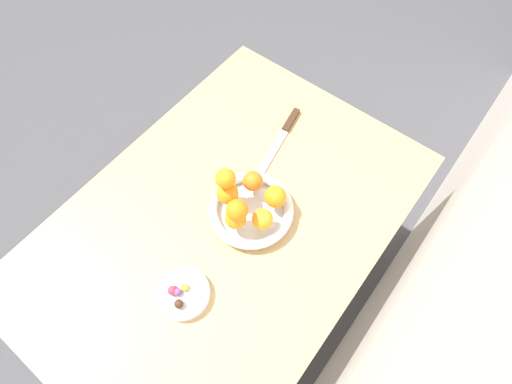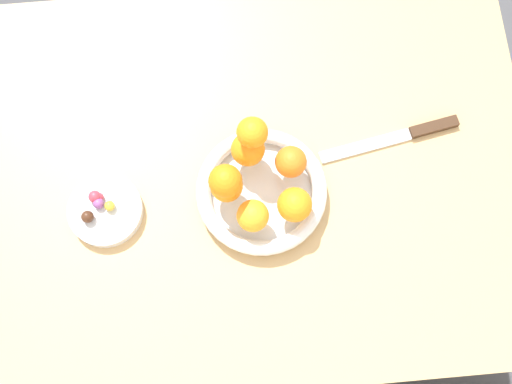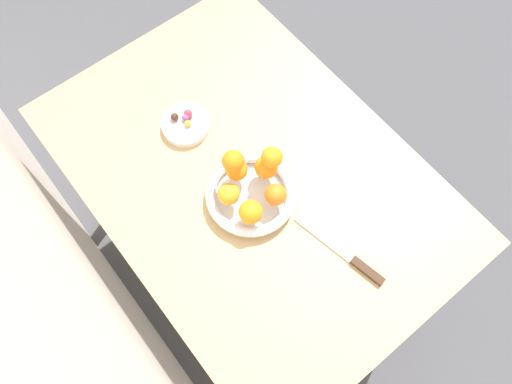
# 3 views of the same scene
# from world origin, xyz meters

# --- Properties ---
(ground_plane) EXTENTS (6.00, 6.00, 0.00)m
(ground_plane) POSITION_xyz_m (0.00, 0.00, 0.00)
(ground_plane) COLOR #4C4C51
(dining_table) EXTENTS (1.10, 0.76, 0.74)m
(dining_table) POSITION_xyz_m (0.00, 0.00, 0.65)
(dining_table) COLOR tan
(dining_table) RESTS_ON ground_plane
(fruit_bowl) EXTENTS (0.23, 0.23, 0.04)m
(fruit_bowl) POSITION_xyz_m (-0.06, 0.04, 0.76)
(fruit_bowl) COLOR silver
(fruit_bowl) RESTS_ON dining_table
(candy_dish) EXTENTS (0.13, 0.13, 0.02)m
(candy_dish) POSITION_xyz_m (0.21, 0.05, 0.75)
(candy_dish) COLOR silver
(candy_dish) RESTS_ON dining_table
(orange_0) EXTENTS (0.05, 0.05, 0.05)m
(orange_0) POSITION_xyz_m (-0.11, 0.01, 0.81)
(orange_0) COLOR orange
(orange_0) RESTS_ON fruit_bowl
(orange_1) EXTENTS (0.06, 0.06, 0.06)m
(orange_1) POSITION_xyz_m (-0.04, -0.02, 0.81)
(orange_1) COLOR orange
(orange_1) RESTS_ON fruit_bowl
(orange_2) EXTENTS (0.06, 0.06, 0.06)m
(orange_2) POSITION_xyz_m (-0.00, 0.04, 0.81)
(orange_2) COLOR orange
(orange_2) RESTS_ON fruit_bowl
(orange_3) EXTENTS (0.05, 0.05, 0.05)m
(orange_3) POSITION_xyz_m (-0.04, 0.10, 0.81)
(orange_3) COLOR orange
(orange_3) RESTS_ON fruit_bowl
(orange_4) EXTENTS (0.06, 0.06, 0.06)m
(orange_4) POSITION_xyz_m (-0.11, 0.08, 0.81)
(orange_4) COLOR orange
(orange_4) RESTS_ON fruit_bowl
(orange_5) EXTENTS (0.05, 0.05, 0.05)m
(orange_5) POSITION_xyz_m (-0.00, 0.05, 0.86)
(orange_5) COLOR orange
(orange_5) RESTS_ON orange_2
(orange_6) EXTENTS (0.05, 0.05, 0.05)m
(orange_6) POSITION_xyz_m (-0.05, -0.03, 0.86)
(orange_6) COLOR orange
(orange_6) RESTS_ON orange_1
(candy_ball_0) EXTENTS (0.02, 0.02, 0.02)m
(candy_ball_0) POSITION_xyz_m (0.22, 0.03, 0.77)
(candy_ball_0) COLOR #C6384C
(candy_ball_0) RESTS_ON candy_dish
(candy_ball_1) EXTENTS (0.02, 0.02, 0.02)m
(candy_ball_1) POSITION_xyz_m (0.23, 0.03, 0.77)
(candy_ball_1) COLOR #C6384C
(candy_ball_1) RESTS_ON candy_dish
(candy_ball_2) EXTENTS (0.02, 0.02, 0.02)m
(candy_ball_2) POSITION_xyz_m (0.22, 0.04, 0.77)
(candy_ball_2) COLOR #8C4C99
(candy_ball_2) RESTS_ON candy_dish
(candy_ball_3) EXTENTS (0.02, 0.02, 0.02)m
(candy_ball_3) POSITION_xyz_m (0.20, 0.05, 0.77)
(candy_ball_3) COLOR gold
(candy_ball_3) RESTS_ON candy_dish
(candy_ball_4) EXTENTS (0.02, 0.02, 0.02)m
(candy_ball_4) POSITION_xyz_m (0.24, 0.06, 0.77)
(candy_ball_4) COLOR #472819
(candy_ball_4) RESTS_ON candy_dish
(knife) EXTENTS (0.26, 0.07, 0.01)m
(knife) POSITION_xyz_m (-0.32, -0.04, 0.75)
(knife) COLOR #3F2819
(knife) RESTS_ON dining_table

